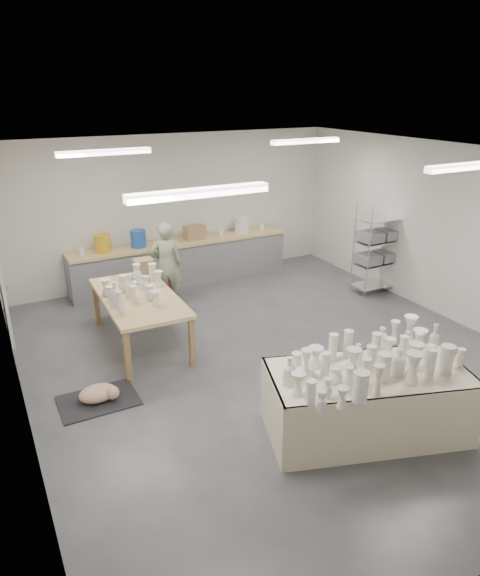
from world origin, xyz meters
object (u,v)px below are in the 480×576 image
drying_table (367,398)px  potter (166,265)px  red_stool (162,286)px  work_table (137,292)px

drying_table → potter: size_ratio=1.57×
red_stool → potter: bearing=-90.0°
potter → red_stool: (0.00, 0.27, -0.50)m
work_table → potter: bearing=52.9°
drying_table → red_stool: drying_table is taller
drying_table → work_table: 3.93m
drying_table → potter: (-0.75, 4.66, 0.35)m
work_table → potter: 1.42m
potter → red_stool: potter is taller
drying_table → work_table: bearing=132.9°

